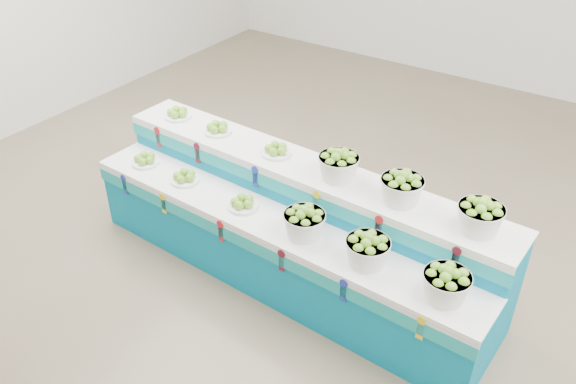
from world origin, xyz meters
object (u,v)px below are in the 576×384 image
(basket_lower_left, at_px, (304,222))
(basket_upper_right, at_px, (480,216))
(display_stand, at_px, (288,226))
(plate_upper_mid, at_px, (218,128))

(basket_lower_left, distance_m, basket_upper_right, 1.32)
(display_stand, height_order, basket_upper_right, basket_upper_right)
(basket_lower_left, relative_size, plate_upper_mid, 1.29)
(basket_lower_left, xyz_separation_m, plate_upper_mid, (-1.31, 0.54, 0.23))
(display_stand, height_order, plate_upper_mid, plate_upper_mid)
(basket_lower_left, relative_size, basket_upper_right, 1.00)
(display_stand, xyz_separation_m, basket_upper_right, (1.55, 0.17, 0.63))
(display_stand, bearing_deg, basket_lower_left, -35.05)
(display_stand, distance_m, basket_lower_left, 0.53)
(basket_lower_left, distance_m, plate_upper_mid, 1.43)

